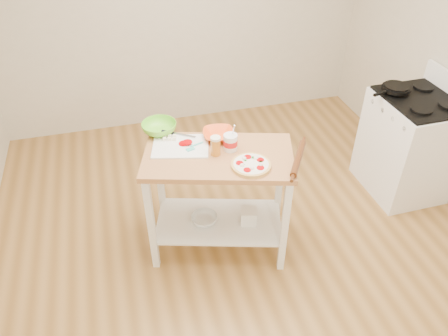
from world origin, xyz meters
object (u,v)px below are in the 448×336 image
orange_bowl (218,135)px  yogurt_tub (230,142)px  shelf_glass_bowl (204,219)px  shelf_bin (249,216)px  prep_island (219,183)px  green_bowl (159,128)px  skillet (396,88)px  knife (174,133)px  cutting_board (180,146)px  beer_pint (216,146)px  spatula (194,147)px  rolling_pin (298,158)px  gas_stove (408,145)px  pizza (251,165)px

orange_bowl → yogurt_tub: 0.18m
shelf_glass_bowl → shelf_bin: (0.34, -0.09, 0.03)m
prep_island → green_bowl: size_ratio=4.50×
skillet → knife: skillet is taller
cutting_board → beer_pint: (0.22, -0.16, 0.06)m
skillet → shelf_glass_bowl: size_ratio=1.83×
skillet → knife: (-1.94, -0.11, -0.06)m
spatula → shelf_bin: size_ratio=1.16×
shelf_glass_bowl → shelf_bin: shelf_bin is taller
knife → rolling_pin: bearing=-0.9°
skillet → spatula: 1.86m
spatula → shelf_glass_bowl: (0.03, -0.11, -0.62)m
orange_bowl → spatula: bearing=-157.4°
green_bowl → rolling_pin: (0.87, -0.62, -0.02)m
beer_pint → orange_bowl: bearing=69.8°
knife → gas_stove: bearing=33.3°
gas_stove → pizza: 1.78m
cutting_board → orange_bowl: orange_bowl is taller
orange_bowl → shelf_glass_bowl: size_ratio=1.13×
rolling_pin → shelf_glass_bowl: 0.92m
spatula → yogurt_tub: bearing=-37.0°
spatula → gas_stove: bearing=-14.4°
spatula → shelf_glass_bowl: size_ratio=0.69×
green_bowl → shelf_bin: (0.58, -0.47, -0.62)m
beer_pint → pizza: bearing=-46.4°
beer_pint → shelf_glass_bowl: size_ratio=0.70×
gas_stove → yogurt_tub: bearing=-173.0°
pizza → cutting_board: (-0.42, 0.37, -0.01)m
skillet → shelf_glass_bowl: bearing=178.5°
cutting_board → pizza: bearing=-27.4°
pizza → shelf_glass_bowl: (-0.29, 0.21, -0.62)m
spatula → orange_bowl: bearing=3.7°
cutting_board → yogurt_tub: bearing=-7.2°
knife → shelf_glass_bowl: 0.72m
prep_island → orange_bowl: (0.06, 0.21, 0.29)m
green_bowl → yogurt_tub: yogurt_tub is taller
gas_stove → shelf_glass_bowl: (-1.95, -0.26, -0.18)m
pizza → spatula: pizza is taller
skillet → pizza: skillet is taller
green_bowl → yogurt_tub: (0.45, -0.36, 0.02)m
shelf_bin → skillet: bearing=19.5°
gas_stove → yogurt_tub: (-1.74, -0.23, 0.49)m
orange_bowl → skillet: bearing=8.3°
orange_bowl → yogurt_tub: (0.04, -0.17, 0.03)m
skillet → beer_pint: size_ratio=2.62×
cutting_board → yogurt_tub: 0.37m
cutting_board → shelf_glass_bowl: bearing=-38.2°
pizza → yogurt_tub: (-0.08, 0.24, 0.05)m
orange_bowl → beer_pint: 0.21m
shelf_glass_bowl → skillet: bearing=13.5°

